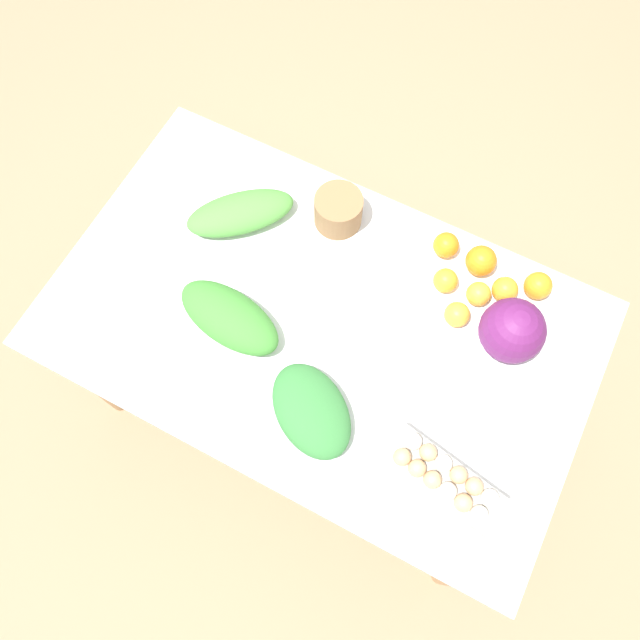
# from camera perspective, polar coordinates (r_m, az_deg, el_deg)

# --- Properties ---
(ground_plane) EXTENTS (8.00, 8.00, 0.00)m
(ground_plane) POSITION_cam_1_polar(r_m,az_deg,el_deg) (2.32, -0.00, -6.86)
(ground_plane) COLOR #937A5B
(dining_table) EXTENTS (1.39, 0.85, 0.74)m
(dining_table) POSITION_cam_1_polar(r_m,az_deg,el_deg) (1.71, -0.00, -1.44)
(dining_table) COLOR silver
(dining_table) RESTS_ON ground_plane
(cabbage_purple) EXTENTS (0.16, 0.16, 0.16)m
(cabbage_purple) POSITION_cam_1_polar(r_m,az_deg,el_deg) (1.59, 17.16, -0.93)
(cabbage_purple) COLOR #601E5B
(cabbage_purple) RESTS_ON dining_table
(egg_carton) EXTENTS (0.30, 0.15, 0.09)m
(egg_carton) POSITION_cam_1_polar(r_m,az_deg,el_deg) (1.50, 11.20, -14.06)
(egg_carton) COLOR #A8A8A3
(egg_carton) RESTS_ON dining_table
(paper_bag) EXTENTS (0.13, 0.13, 0.10)m
(paper_bag) POSITION_cam_1_polar(r_m,az_deg,el_deg) (1.71, 1.68, 9.99)
(paper_bag) COLOR olive
(paper_bag) RESTS_ON dining_table
(greens_bunch_kale) EXTENTS (0.31, 0.18, 0.08)m
(greens_bunch_kale) POSITION_cam_1_polar(r_m,az_deg,el_deg) (1.59, -8.28, 0.24)
(greens_bunch_kale) COLOR #3D8433
(greens_bunch_kale) RESTS_ON dining_table
(greens_bunch_scallion) EXTENTS (0.30, 0.30, 0.07)m
(greens_bunch_scallion) POSITION_cam_1_polar(r_m,az_deg,el_deg) (1.73, -7.29, 9.69)
(greens_bunch_scallion) COLOR #4C933D
(greens_bunch_scallion) RESTS_ON dining_table
(greens_bunch_beet_tops) EXTENTS (0.30, 0.28, 0.07)m
(greens_bunch_beet_tops) POSITION_cam_1_polar(r_m,az_deg,el_deg) (1.51, -0.80, -8.28)
(greens_bunch_beet_tops) COLOR #337538
(greens_bunch_beet_tops) RESTS_ON dining_table
(orange_0) EXTENTS (0.08, 0.08, 0.08)m
(orange_0) POSITION_cam_1_polar(r_m,az_deg,el_deg) (1.70, 14.51, 5.26)
(orange_0) COLOR orange
(orange_0) RESTS_ON dining_table
(orange_1) EXTENTS (0.07, 0.07, 0.07)m
(orange_1) POSITION_cam_1_polar(r_m,az_deg,el_deg) (1.71, 11.45, 6.73)
(orange_1) COLOR orange
(orange_1) RESTS_ON dining_table
(orange_2) EXTENTS (0.06, 0.06, 0.06)m
(orange_2) POSITION_cam_1_polar(r_m,az_deg,el_deg) (1.66, 11.40, 3.56)
(orange_2) COLOR orange
(orange_2) RESTS_ON dining_table
(orange_3) EXTENTS (0.07, 0.07, 0.07)m
(orange_3) POSITION_cam_1_polar(r_m,az_deg,el_deg) (1.69, 16.54, 2.69)
(orange_3) COLOR orange
(orange_3) RESTS_ON dining_table
(orange_4) EXTENTS (0.07, 0.07, 0.07)m
(orange_4) POSITION_cam_1_polar(r_m,az_deg,el_deg) (1.63, 12.42, 0.49)
(orange_4) COLOR #F9A833
(orange_4) RESTS_ON dining_table
(orange_5) EXTENTS (0.07, 0.07, 0.07)m
(orange_5) POSITION_cam_1_polar(r_m,az_deg,el_deg) (1.71, 19.30, 2.98)
(orange_5) COLOR orange
(orange_5) RESTS_ON dining_table
(orange_6) EXTENTS (0.06, 0.06, 0.06)m
(orange_6) POSITION_cam_1_polar(r_m,az_deg,el_deg) (1.66, 14.28, 2.33)
(orange_6) COLOR #F9A833
(orange_6) RESTS_ON dining_table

